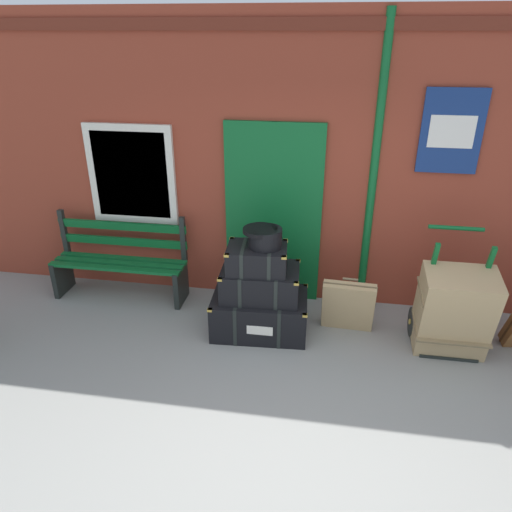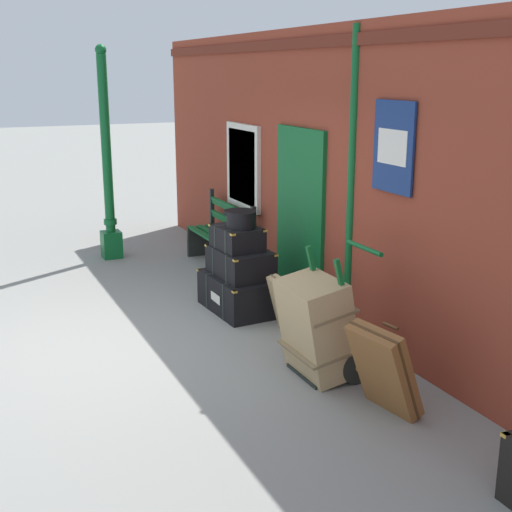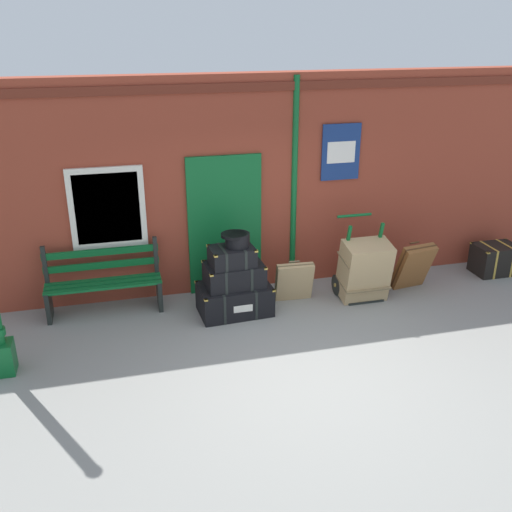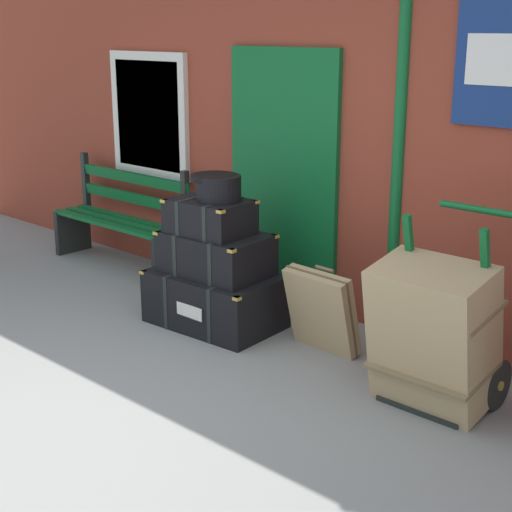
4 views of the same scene
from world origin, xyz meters
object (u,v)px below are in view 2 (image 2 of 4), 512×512
(platform_bench, at_px, (222,237))
(suitcase_slate, at_px, (287,307))
(suitcase_brown, at_px, (384,370))
(steamer_trunk_top, at_px, (237,238))
(steamer_trunk_middle, at_px, (241,262))
(lamp_post, at_px, (108,180))
(steamer_trunk_base, at_px, (239,293))
(round_hatbox, at_px, (241,218))
(porters_trolley, at_px, (333,344))
(large_brown_trunk, at_px, (317,327))

(platform_bench, distance_m, suitcase_slate, 2.73)
(suitcase_brown, relative_size, suitcase_slate, 1.23)
(steamer_trunk_top, bearing_deg, steamer_trunk_middle, 39.37)
(lamp_post, distance_m, steamer_trunk_base, 3.23)
(platform_bench, xyz_separation_m, round_hatbox, (1.82, -0.50, 0.67))
(round_hatbox, bearing_deg, platform_bench, 164.75)
(round_hatbox, relative_size, suitcase_brown, 0.51)
(lamp_post, bearing_deg, round_hatbox, 15.13)
(porters_trolley, bearing_deg, platform_bench, 174.03)
(round_hatbox, bearing_deg, suitcase_brown, 1.30)
(platform_bench, distance_m, large_brown_trunk, 3.76)
(steamer_trunk_base, relative_size, porters_trolley, 0.88)
(lamp_post, bearing_deg, suitcase_brown, 8.64)
(suitcase_slate, bearing_deg, suitcase_brown, -2.52)
(steamer_trunk_base, bearing_deg, steamer_trunk_middle, 82.91)
(steamer_trunk_top, xyz_separation_m, suitcase_slate, (0.96, 0.16, -0.56))
(suitcase_brown, bearing_deg, steamer_trunk_base, -178.62)
(round_hatbox, height_order, suitcase_slate, round_hatbox)
(steamer_trunk_middle, xyz_separation_m, round_hatbox, (0.04, -0.01, 0.53))
(lamp_post, distance_m, platform_bench, 1.92)
(lamp_post, xyz_separation_m, platform_bench, (1.20, 1.31, -0.73))
(platform_bench, height_order, large_brown_trunk, platform_bench)
(lamp_post, distance_m, round_hatbox, 3.13)
(steamer_trunk_base, xyz_separation_m, suitcase_slate, (0.93, 0.15, 0.10))
(steamer_trunk_middle, xyz_separation_m, large_brown_trunk, (1.94, -0.08, -0.11))
(suitcase_brown, bearing_deg, lamp_post, -171.36)
(steamer_trunk_top, bearing_deg, suitcase_slate, 9.46)
(suitcase_slate, bearing_deg, lamp_post, -166.17)
(steamer_trunk_top, distance_m, large_brown_trunk, 2.01)
(steamer_trunk_top, relative_size, suitcase_slate, 1.02)
(porters_trolley, relative_size, large_brown_trunk, 1.25)
(porters_trolley, distance_m, suitcase_slate, 1.01)
(porters_trolley, distance_m, large_brown_trunk, 0.27)
(lamp_post, bearing_deg, porters_trolley, 10.65)
(large_brown_trunk, bearing_deg, platform_bench, 171.33)
(porters_trolley, bearing_deg, steamer_trunk_middle, -177.15)
(large_brown_trunk, height_order, suitcase_brown, large_brown_trunk)
(lamp_post, bearing_deg, large_brown_trunk, 8.64)
(steamer_trunk_base, height_order, suitcase_brown, suitcase_brown)
(steamer_trunk_base, relative_size, suitcase_brown, 1.36)
(steamer_trunk_top, height_order, round_hatbox, round_hatbox)
(lamp_post, xyz_separation_m, steamer_trunk_top, (2.95, 0.80, -0.31))
(porters_trolley, bearing_deg, steamer_trunk_base, -176.67)
(lamp_post, height_order, suitcase_slate, lamp_post)
(platform_bench, xyz_separation_m, suitcase_brown, (4.59, -0.43, -0.06))
(steamer_trunk_middle, relative_size, steamer_trunk_top, 1.31)
(steamer_trunk_top, bearing_deg, steamer_trunk_base, 18.38)
(steamer_trunk_base, bearing_deg, suitcase_slate, 9.16)
(large_brown_trunk, bearing_deg, suitcase_slate, 167.94)
(large_brown_trunk, bearing_deg, round_hatbox, 177.89)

